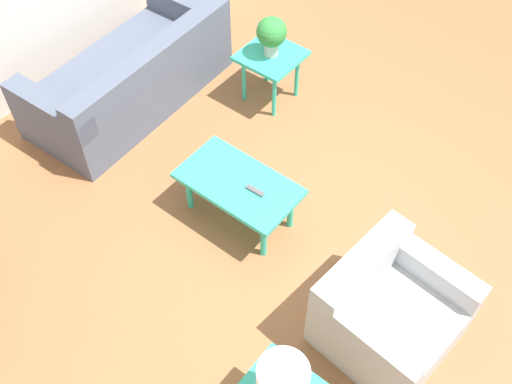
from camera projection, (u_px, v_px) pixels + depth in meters
ground_plane at (316, 208)px, 5.06m from camera, size 14.00×14.00×0.00m
sofa at (132, 77)px, 5.69m from camera, size 1.02×2.06×0.76m
armchair at (388, 312)px, 4.13m from camera, size 0.90×0.96×0.70m
coffee_table at (239, 186)px, 4.72m from camera, size 0.96×0.54×0.43m
side_table_plant at (271, 61)px, 5.60m from camera, size 0.54×0.54×0.53m
potted_plant at (272, 34)px, 5.37m from camera, size 0.28×0.28×0.38m
table_lamp at (283, 382)px, 3.24m from camera, size 0.29×0.29×0.46m
remote_control at (255, 191)px, 4.61m from camera, size 0.16×0.05×0.02m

